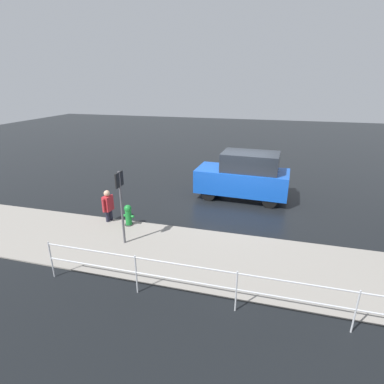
% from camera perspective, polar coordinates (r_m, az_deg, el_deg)
% --- Properties ---
extents(ground_plane, '(60.00, 60.00, 0.00)m').
position_cam_1_polar(ground_plane, '(12.66, 8.47, -2.44)').
color(ground_plane, black).
extents(kerb_strip, '(24.00, 3.20, 0.04)m').
position_cam_1_polar(kerb_strip, '(8.95, 5.07, -12.50)').
color(kerb_strip, gray).
rests_on(kerb_strip, ground).
extents(moving_hatchback, '(3.99, 1.91, 2.06)m').
position_cam_1_polar(moving_hatchback, '(13.11, 9.88, 3.06)').
color(moving_hatchback, blue).
rests_on(moving_hatchback, ground).
extents(fire_hydrant, '(0.42, 0.31, 0.80)m').
position_cam_1_polar(fire_hydrant, '(10.85, -12.03, -4.41)').
color(fire_hydrant, '#197A2D').
rests_on(fire_hydrant, ground).
extents(pedestrian, '(0.29, 0.56, 1.22)m').
position_cam_1_polar(pedestrian, '(11.23, -15.71, -2.29)').
color(pedestrian, '#B2262D').
rests_on(pedestrian, ground).
extents(metal_railing, '(9.61, 0.04, 1.05)m').
position_cam_1_polar(metal_railing, '(6.88, 8.51, -16.89)').
color(metal_railing, '#B7BABF').
rests_on(metal_railing, ground).
extents(sign_post, '(0.07, 0.44, 2.40)m').
position_cam_1_polar(sign_post, '(9.24, -13.40, -1.05)').
color(sign_post, '#4C4C51').
rests_on(sign_post, ground).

